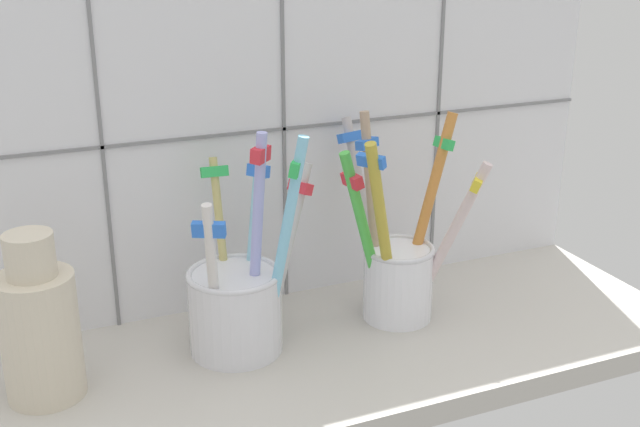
{
  "coord_description": "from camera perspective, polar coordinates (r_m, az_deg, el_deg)",
  "views": [
    {
      "loc": [
        -24.5,
        -54.93,
        35.93
      ],
      "look_at": [
        0.0,
        2.63,
        13.08
      ],
      "focal_mm": 45.05,
      "sensor_mm": 36.0,
      "label": 1
    }
  ],
  "objects": [
    {
      "name": "toothbrush_cup_left",
      "position": [
        0.67,
        -5.8,
        -6.1
      ],
      "size": [
        11.9,
        10.64,
        18.93
      ],
      "color": "white",
      "rests_on": "counter_slab"
    },
    {
      "name": "toothbrush_cup_right",
      "position": [
        0.72,
        5.48,
        -3.66
      ],
      "size": [
        12.42,
        12.72,
        18.68
      ],
      "color": "white",
      "rests_on": "counter_slab"
    },
    {
      "name": "counter_slab",
      "position": [
        0.7,
        0.86,
        -10.08
      ],
      "size": [
        64.0,
        22.0,
        2.0
      ],
      "primitive_type": "cube",
      "color": "#BCB7AD",
      "rests_on": "ground"
    },
    {
      "name": "tile_wall_back",
      "position": [
        0.73,
        -2.94,
        9.37
      ],
      "size": [
        64.0,
        2.2,
        45.0
      ],
      "color": "white",
      "rests_on": "ground"
    },
    {
      "name": "ceramic_vase",
      "position": [
        0.63,
        -19.3,
        -7.66
      ],
      "size": [
        5.83,
        5.83,
        13.11
      ],
      "color": "beige",
      "rests_on": "counter_slab"
    }
  ]
}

